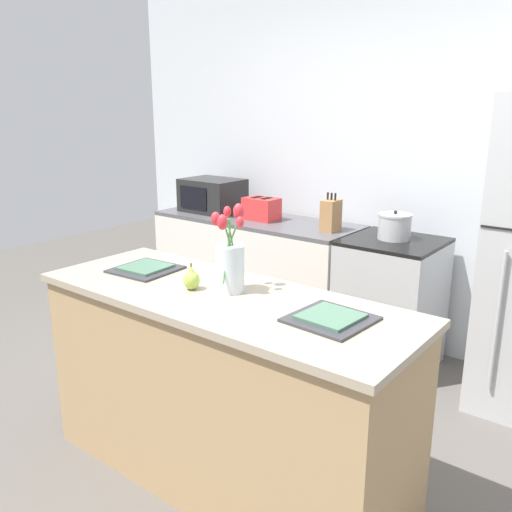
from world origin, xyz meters
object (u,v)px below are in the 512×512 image
at_px(knife_block, 331,215).
at_px(toaster, 261,209).
at_px(flower_vase, 230,262).
at_px(pear_figurine, 191,279).
at_px(microwave, 212,195).
at_px(plate_setting_left, 146,269).
at_px(cooking_pot, 395,226).
at_px(stove_range, 390,303).
at_px(plate_setting_right, 331,318).

bearing_deg(knife_block, toaster, 178.82).
relative_size(flower_vase, pear_figurine, 3.17).
bearing_deg(microwave, toaster, -2.05).
xyz_separation_m(toaster, microwave, (-0.53, 0.02, 0.05)).
xyz_separation_m(pear_figurine, plate_setting_left, (-0.39, 0.07, -0.04)).
distance_m(flower_vase, knife_block, 1.56).
bearing_deg(knife_block, cooking_pot, 6.67).
bearing_deg(cooking_pot, toaster, -177.86).
height_order(flower_vase, knife_block, flower_vase).
distance_m(stove_range, cooking_pot, 0.53).
height_order(plate_setting_left, knife_block, knife_block).
relative_size(stove_range, pear_figurine, 7.13).
relative_size(stove_range, flower_vase, 2.25).
distance_m(cooking_pot, microwave, 1.60).
height_order(stove_range, toaster, toaster).
relative_size(plate_setting_left, knife_block, 1.16).
bearing_deg(cooking_pot, flower_vase, -92.83).
relative_size(flower_vase, toaster, 1.40).
distance_m(pear_figurine, plate_setting_left, 0.40).
xyz_separation_m(flower_vase, microwave, (-1.52, 1.54, -0.05)).
distance_m(flower_vase, pear_figurine, 0.20).
bearing_deg(cooking_pot, knife_block, -173.33).
xyz_separation_m(pear_figurine, knife_block, (-0.22, 1.60, 0.01)).
height_order(pear_figurine, cooking_pot, cooking_pot).
distance_m(stove_range, pear_figurine, 1.74).
height_order(toaster, cooking_pot, cooking_pot).
bearing_deg(cooking_pot, pear_figurine, -98.00).
distance_m(plate_setting_left, microwave, 1.85).
height_order(stove_range, plate_setting_right, plate_setting_right).
distance_m(flower_vase, plate_setting_right, 0.54).
height_order(flower_vase, plate_setting_left, flower_vase).
xyz_separation_m(toaster, cooking_pot, (1.07, 0.04, -0.00)).
relative_size(plate_setting_left, plate_setting_right, 1.00).
xyz_separation_m(pear_figurine, plate_setting_right, (0.68, 0.07, -0.04)).
bearing_deg(knife_block, stove_range, 3.95).
height_order(stove_range, microwave, microwave).
distance_m(plate_setting_right, microwave, 2.58).
bearing_deg(pear_figurine, flower_vase, 29.42).
distance_m(stove_range, microwave, 1.71).
bearing_deg(microwave, pear_figurine, -50.05).
distance_m(stove_range, plate_setting_right, 1.70).
xyz_separation_m(flower_vase, plate_setting_left, (-0.54, -0.02, -0.13)).
relative_size(pear_figurine, knife_block, 0.46).
height_order(stove_range, pear_figurine, pear_figurine).
distance_m(flower_vase, microwave, 2.17).
height_order(pear_figurine, knife_block, knife_block).
height_order(flower_vase, pear_figurine, flower_vase).
bearing_deg(flower_vase, pear_figurine, -150.58).
height_order(cooking_pot, knife_block, knife_block).
relative_size(microwave, knife_block, 1.78).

